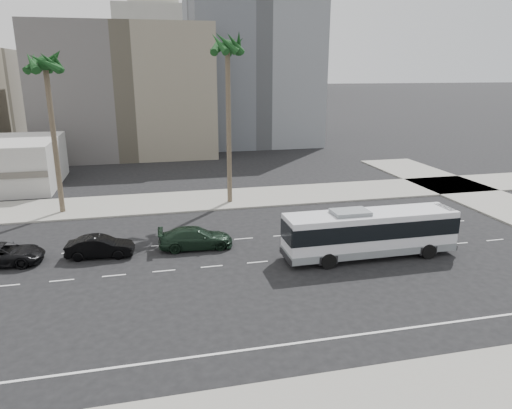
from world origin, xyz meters
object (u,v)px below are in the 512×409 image
object	(u,v)px
city_bus	(370,232)
palm_near	(227,50)
car_c	(3,254)
palm_mid	(45,67)
car_a	(196,238)
car_b	(100,247)

from	to	relation	value
city_bus	palm_near	xyz separation A→B (m)	(-6.81, 14.92, 11.92)
palm_near	car_c	bearing A→B (deg)	-147.19
palm_near	palm_mid	distance (m)	14.86
car_a	car_c	distance (m)	12.38
car_a	palm_near	bearing A→B (deg)	-19.94
car_c	car_a	bearing A→B (deg)	-84.70
palm_near	palm_mid	xyz separation A→B (m)	(-14.79, 0.16, -1.42)
palm_mid	car_b	bearing A→B (deg)	-69.85
car_a	palm_mid	world-z (taller)	palm_mid
city_bus	palm_near	bearing A→B (deg)	114.34
palm_near	car_a	bearing A→B (deg)	-112.00
car_a	car_c	bearing A→B (deg)	92.28
city_bus	car_c	bearing A→B (deg)	169.83
palm_mid	car_c	bearing A→B (deg)	-99.99
city_bus	palm_mid	size ratio (longest dim) A/B	0.85
car_b	car_a	bearing A→B (deg)	-83.41
palm_near	car_b	bearing A→B (deg)	-134.53
car_a	car_b	xyz separation A→B (m)	(-6.39, -0.18, -0.03)
car_c	palm_mid	size ratio (longest dim) A/B	0.37
car_b	palm_mid	bearing A→B (deg)	25.16
city_bus	palm_near	distance (m)	20.27
car_b	palm_near	world-z (taller)	palm_near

